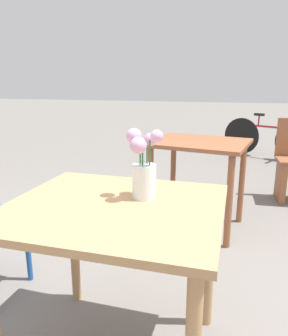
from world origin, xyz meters
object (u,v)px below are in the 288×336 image
(table_front, at_px, (115,230))
(table_back, at_px, (199,158))
(flower_vase, at_px, (144,171))
(bicycle, at_px, (267,138))

(table_front, xyz_separation_m, table_back, (0.14, 1.50, -0.01))
(flower_vase, distance_m, bicycle, 4.51)
(table_front, bearing_deg, table_back, 84.46)
(table_front, xyz_separation_m, flower_vase, (0.09, 0.11, 0.23))
(flower_vase, height_order, table_back, flower_vase)
(flower_vase, bearing_deg, table_front, -129.57)
(bicycle, bearing_deg, table_back, -103.52)
(flower_vase, xyz_separation_m, table_back, (0.06, 1.39, -0.24))
(table_front, distance_m, bicycle, 4.61)
(table_front, bearing_deg, bicycle, 79.08)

